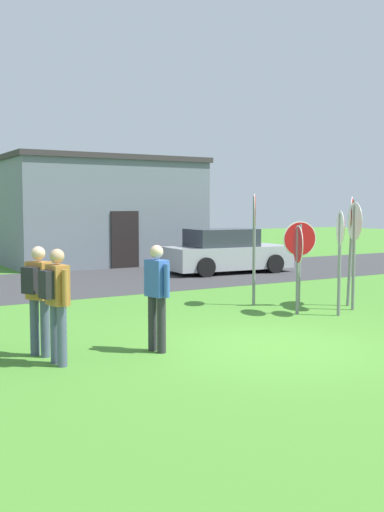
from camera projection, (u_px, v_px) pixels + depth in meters
The scene contains 13 objects.
ground_plane at pixel (270, 345), 9.95m from camera, with size 80.00×80.00×0.00m, color #47842D.
street_asphalt at pixel (75, 282), 18.07m from camera, with size 60.00×6.40×0.01m, color #38383A.
building_background at pixel (101, 211), 24.04m from camera, with size 7.63×4.72×4.19m.
parked_car_on_street at pixel (226, 253), 20.70m from camera, with size 4.42×2.26×1.51m.
stop_sign_far_back at pixel (298, 254), 12.71m from camera, with size 0.39×0.74×1.89m.
stop_sign_rear_right at pixel (354, 236), 13.19m from camera, with size 0.35×0.77×2.38m.
stop_sign_center_cluster at pixel (340, 245), 12.51m from camera, with size 0.40×0.62×2.20m.
stop_sign_nearest at pixel (351, 230), 13.72m from camera, with size 0.69×0.63×2.51m.
stop_sign_tallest at pixel (300, 248), 13.68m from camera, with size 0.78×0.27×1.95m.
stop_sign_leaning_left at pixel (254, 229), 13.78m from camera, with size 0.45×0.63×2.58m.
person_near_signs at pixel (157, 292), 9.45m from camera, with size 0.30×0.56×1.69m.
person_with_sunhat at pixel (38, 293), 9.14m from camera, with size 0.45×0.51×1.69m.
person_on_left at pixel (56, 298), 8.63m from camera, with size 0.39×0.57×1.69m.
Camera 1 is at (-6.11, -7.76, 2.31)m, focal length 42.26 mm.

